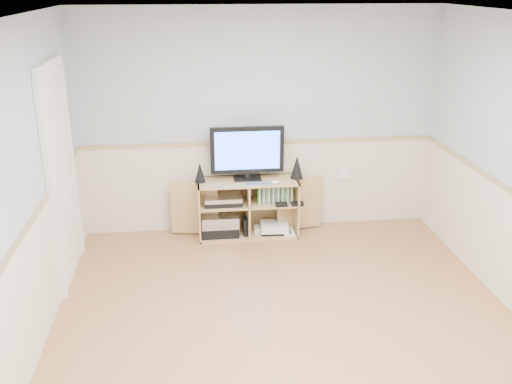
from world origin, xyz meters
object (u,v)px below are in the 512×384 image
at_px(monitor, 247,151).
at_px(game_consoles, 273,228).
at_px(media_cabinet, 247,206).
at_px(keyboard, 258,184).

distance_m(monitor, game_consoles, 0.95).
xyz_separation_m(media_cabinet, game_consoles, (0.29, -0.06, -0.26)).
distance_m(keyboard, game_consoles, 0.63).
bearing_deg(game_consoles, media_cabinet, 167.42).
bearing_deg(keyboard, media_cabinet, 118.13).
height_order(media_cabinet, monitor, monitor).
bearing_deg(keyboard, monitor, 118.56).
height_order(media_cabinet, game_consoles, media_cabinet).
relative_size(keyboard, game_consoles, 0.60).
xyz_separation_m(monitor, game_consoles, (0.29, -0.06, -0.90)).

